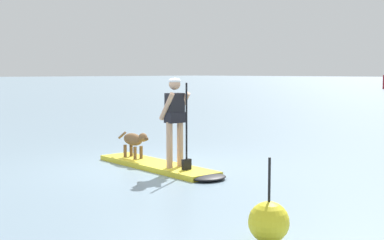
{
  "coord_description": "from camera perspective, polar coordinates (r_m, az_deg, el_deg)",
  "views": [
    {
      "loc": [
        7.91,
        -6.66,
        1.91
      ],
      "look_at": [
        0.0,
        1.0,
        0.9
      ],
      "focal_mm": 48.75,
      "sensor_mm": 36.0,
      "label": 1
    }
  ],
  "objects": [
    {
      "name": "marker_buoy",
      "position": [
        6.03,
        8.39,
        -10.97
      ],
      "size": [
        0.47,
        0.47,
        0.97
      ],
      "color": "yellow",
      "rests_on": "ground_plane"
    },
    {
      "name": "paddleboard",
      "position": [
        10.33,
        -3.19,
        -5.14
      ],
      "size": [
        3.44,
        0.93,
        0.1
      ],
      "color": "yellow",
      "rests_on": "ground_plane"
    },
    {
      "name": "person_paddler",
      "position": [
        9.88,
        -1.84,
        0.5
      ],
      "size": [
        0.62,
        0.5,
        1.7
      ],
      "color": "tan",
      "rests_on": "paddleboard"
    },
    {
      "name": "ground_plane",
      "position": [
        10.52,
        -3.93,
        -5.24
      ],
      "size": [
        400.0,
        400.0,
        0.0
      ],
      "primitive_type": "plane",
      "color": "gray"
    },
    {
      "name": "dog",
      "position": [
        11.07,
        -6.34,
        -2.23
      ],
      "size": [
        1.09,
        0.26,
        0.56
      ],
      "color": "brown",
      "rests_on": "paddleboard"
    }
  ]
}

